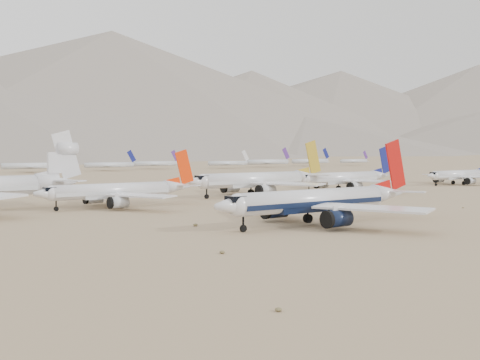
{
  "coord_description": "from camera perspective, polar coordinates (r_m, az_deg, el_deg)",
  "views": [
    {
      "loc": [
        -94.49,
        -87.81,
        15.64
      ],
      "look_at": [
        3.24,
        44.92,
        7.0
      ],
      "focal_mm": 45.0,
      "sensor_mm": 36.0,
      "label": 1
    }
  ],
  "objects": [
    {
      "name": "row2_blue_far",
      "position": [
        278.02,
        20.08,
        0.45
      ],
      "size": [
        42.03,
        41.1,
        14.94
      ],
      "color": "silver",
      "rests_on": "ground"
    },
    {
      "name": "main_airliner",
      "position": [
        125.32,
        7.66,
        -1.94
      ],
      "size": [
        50.49,
        49.31,
        17.82
      ],
      "color": "silver",
      "rests_on": "ground"
    },
    {
      "name": "row2_orange_tail",
      "position": [
        163.16,
        -11.4,
        -1.03
      ],
      "size": [
        43.29,
        42.35,
        15.44
      ],
      "color": "silver",
      "rests_on": "ground"
    },
    {
      "name": "ground",
      "position": [
        129.94,
        10.68,
        -3.96
      ],
      "size": [
        7000.0,
        7000.0,
        0.0
      ],
      "primitive_type": "plane",
      "color": "#87724E",
      "rests_on": "ground"
    },
    {
      "name": "distant_storage_row",
      "position": [
        413.53,
        -18.49,
        1.29
      ],
      "size": [
        607.78,
        64.23,
        16.12
      ],
      "color": "silver",
      "rests_on": "ground"
    },
    {
      "name": "row2_navy_widebody",
      "position": [
        225.9,
        9.97,
        0.16
      ],
      "size": [
        46.68,
        45.65,
        16.61
      ],
      "color": "silver",
      "rests_on": "ground"
    },
    {
      "name": "foothills",
      "position": [
        1341.41,
        -8.79,
        5.17
      ],
      "size": [
        4637.5,
        1395.0,
        155.0
      ],
      "color": "slate",
      "rests_on": "ground"
    },
    {
      "name": "row2_gold_tail",
      "position": [
        198.97,
        1.79,
        -0.01
      ],
      "size": [
        52.33,
        51.17,
        18.63
      ],
      "color": "silver",
      "rests_on": "ground"
    }
  ]
}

